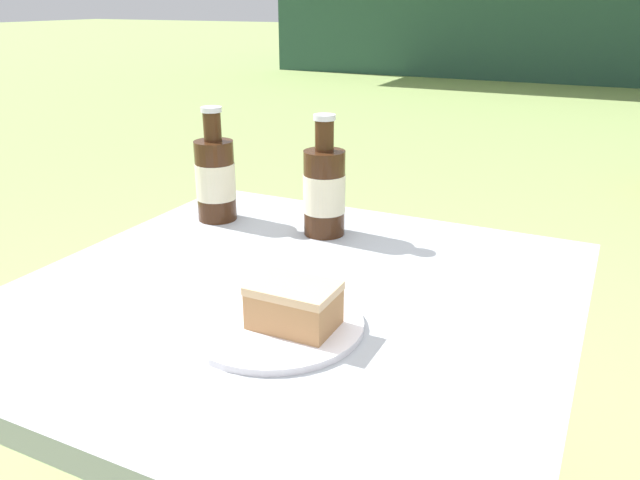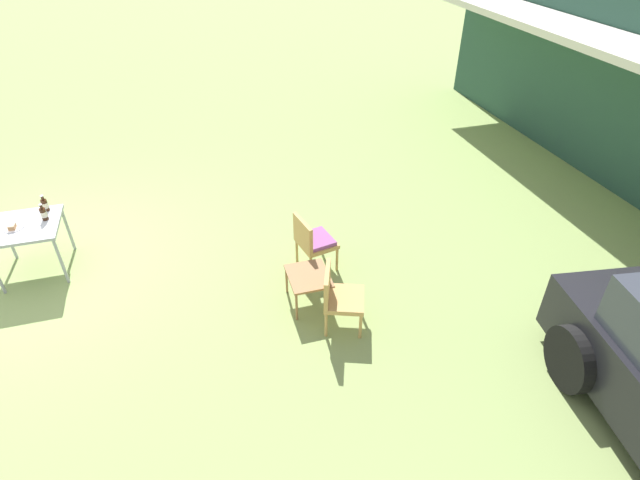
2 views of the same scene
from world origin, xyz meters
TOP-DOWN VIEW (x-y plane):
  - ground_plane at (0.00, 0.00)m, footprint 60.00×60.00m
  - wicker_chair_cushioned at (0.97, 3.60)m, footprint 0.57×0.54m
  - wicker_chair_plain at (2.12, 3.59)m, footprint 0.61×0.59m
  - garden_side_table at (1.65, 3.36)m, footprint 0.58×0.50m
  - patio_table at (0.00, 0.00)m, footprint 0.85×0.85m
  - cake_on_plate at (0.05, -0.11)m, footprint 0.25×0.25m
  - cola_bottle_near at (-0.07, 0.25)m, footprint 0.08×0.08m
  - cola_bottle_far at (-0.30, 0.23)m, footprint 0.08×0.08m
  - fork at (-0.01, -0.12)m, footprint 0.19×0.07m

SIDE VIEW (x-z plane):
  - ground_plane at x=0.00m, z-range 0.00..0.00m
  - garden_side_table at x=1.65m, z-range 0.17..0.61m
  - wicker_chair_cushioned at x=0.97m, z-range 0.06..0.85m
  - wicker_chair_plain at x=2.12m, z-range 0.06..0.86m
  - patio_table at x=0.00m, z-range 0.30..1.04m
  - fork at x=-0.01m, z-range 0.74..0.74m
  - cake_on_plate at x=0.05m, z-range 0.72..0.80m
  - cola_bottle_near at x=-0.07m, z-range 0.71..0.94m
  - cola_bottle_far at x=-0.30m, z-range 0.71..0.94m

